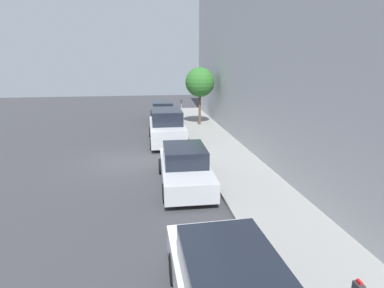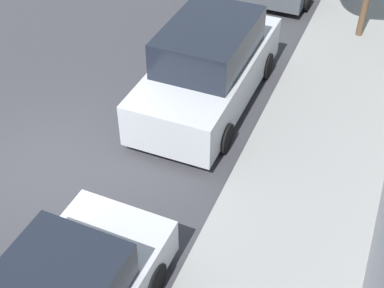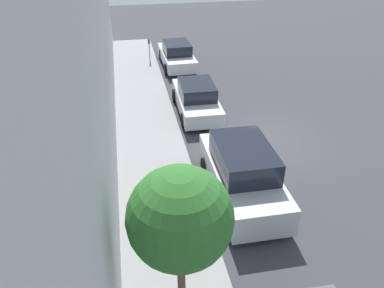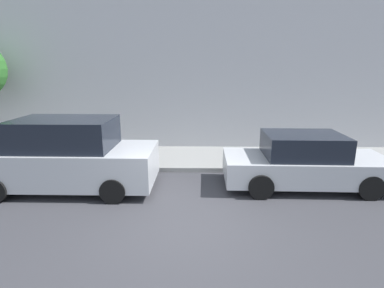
{
  "view_description": "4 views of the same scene",
  "coord_description": "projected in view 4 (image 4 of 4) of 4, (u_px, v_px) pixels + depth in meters",
  "views": [
    {
      "loc": [
        0.98,
        -14.19,
        4.68
      ],
      "look_at": [
        3.01,
        -0.94,
        1.0
      ],
      "focal_mm": 28.0,
      "sensor_mm": 36.0,
      "label": 1
    },
    {
      "loc": [
        5.69,
        -6.21,
        7.39
      ],
      "look_at": [
        2.84,
        0.67,
        1.0
      ],
      "focal_mm": 50.0,
      "sensor_mm": 36.0,
      "label": 2
    },
    {
      "loc": [
        5.69,
        12.98,
        8.28
      ],
      "look_at": [
        3.46,
        1.28,
        1.0
      ],
      "focal_mm": 35.0,
      "sensor_mm": 36.0,
      "label": 3
    },
    {
      "loc": [
        -5.7,
        -0.26,
        3.28
      ],
      "look_at": [
        3.33,
        -0.1,
        1.0
      ],
      "focal_mm": 28.0,
      "sensor_mm": 36.0,
      "label": 4
    }
  ],
  "objects": [
    {
      "name": "ground_plane",
      "position": [
        184.0,
        228.0,
        6.33
      ],
      "size": [
        60.0,
        60.0,
        0.0
      ],
      "primitive_type": "plane",
      "color": "#38383D"
    },
    {
      "name": "sidewalk",
      "position": [
        190.0,
        158.0,
        11.06
      ],
      "size": [
        2.79,
        32.0,
        0.15
      ],
      "color": "gray",
      "rests_on": "ground_plane"
    },
    {
      "name": "parked_sedan_second",
      "position": [
        304.0,
        162.0,
        8.4
      ],
      "size": [
        1.92,
        4.54,
        1.54
      ],
      "color": "#B7BABF",
      "rests_on": "ground_plane"
    },
    {
      "name": "parked_suv_third",
      "position": [
        67.0,
        156.0,
        8.23
      ],
      "size": [
        2.08,
        4.81,
        1.98
      ],
      "color": "#B7BABF",
      "rests_on": "ground_plane"
    }
  ]
}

